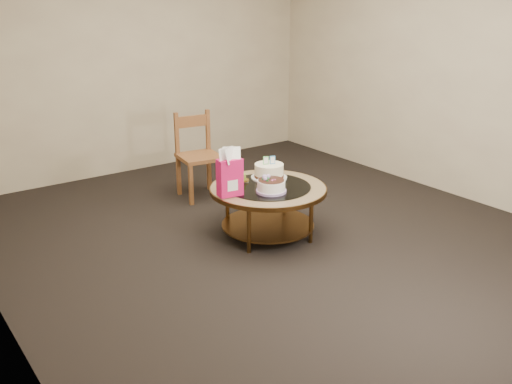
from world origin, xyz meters
TOP-DOWN VIEW (x-y plane):
  - ground at (0.00, 0.00)m, footprint 5.00×5.00m
  - room_walls at (0.00, 0.00)m, footprint 4.52×5.02m
  - coffee_table at (0.00, -0.00)m, footprint 1.02×1.02m
  - decorated_cake at (-0.07, -0.13)m, footprint 0.26×0.26m
  - cream_cake at (0.14, 0.17)m, footprint 0.32×0.32m
  - gift_bag at (-0.39, 0.00)m, footprint 0.21×0.17m
  - pillar_candle at (-0.11, 0.23)m, footprint 0.12×0.12m
  - dining_chair at (0.03, 1.24)m, footprint 0.46×0.46m

SIDE VIEW (x-z plane):
  - ground at x=0.00m, z-range 0.00..0.00m
  - coffee_table at x=0.00m, z-range 0.15..0.61m
  - dining_chair at x=0.03m, z-range 0.01..0.89m
  - pillar_candle at x=-0.11m, z-range 0.44..0.52m
  - decorated_cake at x=-0.07m, z-range 0.43..0.58m
  - cream_cake at x=0.14m, z-range 0.42..0.62m
  - gift_bag at x=-0.39m, z-range 0.46..0.86m
  - room_walls at x=0.00m, z-range 0.24..2.85m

